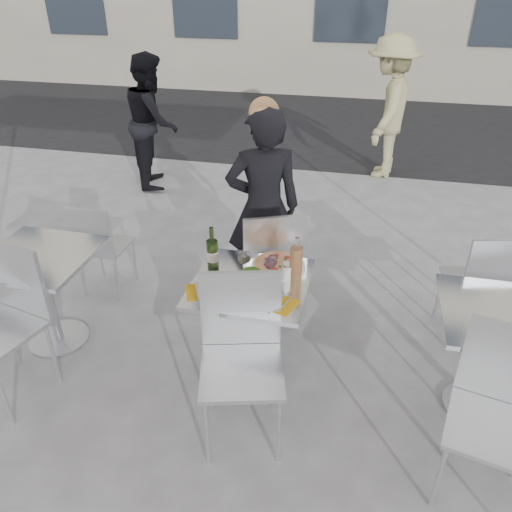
% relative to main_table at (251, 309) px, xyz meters
% --- Properties ---
extents(ground, '(80.00, 80.00, 0.00)m').
position_rel_main_table_xyz_m(ground, '(0.00, 0.00, -0.54)').
color(ground, slate).
extents(street_asphalt, '(24.00, 5.00, 0.00)m').
position_rel_main_table_xyz_m(street_asphalt, '(0.00, 6.50, -0.54)').
color(street_asphalt, black).
rests_on(street_asphalt, ground).
extents(main_table, '(0.72, 0.72, 0.75)m').
position_rel_main_table_xyz_m(main_table, '(0.00, 0.00, 0.00)').
color(main_table, '#B7BABF').
rests_on(main_table, ground).
extents(side_table_left, '(0.72, 0.72, 0.75)m').
position_rel_main_table_xyz_m(side_table_left, '(-1.50, 0.00, 0.00)').
color(side_table_left, '#B7BABF').
rests_on(side_table_left, ground).
extents(side_table_right, '(0.72, 0.72, 0.75)m').
position_rel_main_table_xyz_m(side_table_right, '(1.50, 0.00, 0.00)').
color(side_table_right, '#B7BABF').
rests_on(side_table_right, ground).
extents(chair_far, '(0.60, 0.61, 1.00)m').
position_rel_main_table_xyz_m(chair_far, '(0.03, 0.54, 0.05)').
color(chair_far, silver).
rests_on(chair_far, ground).
extents(chair_near, '(0.57, 0.58, 1.02)m').
position_rel_main_table_xyz_m(chair_near, '(0.05, -0.43, 0.06)').
color(chair_near, silver).
rests_on(chair_near, ground).
extents(side_chair_lfar, '(0.38, 0.40, 0.85)m').
position_rel_main_table_xyz_m(side_chair_lfar, '(-1.45, 0.66, -0.04)').
color(side_chair_lfar, silver).
rests_on(side_chair_lfar, ground).
extents(side_chair_lnear, '(0.56, 0.57, 1.02)m').
position_rel_main_table_xyz_m(side_chair_lnear, '(-1.46, -0.44, 0.06)').
color(side_chair_lnear, silver).
rests_on(side_chair_lnear, ground).
extents(side_chair_rfar, '(0.51, 0.52, 0.93)m').
position_rel_main_table_xyz_m(side_chair_rfar, '(1.53, 0.68, 0.01)').
color(side_chair_rfar, silver).
rests_on(side_chair_rfar, ground).
extents(side_chair_rnear, '(0.53, 0.54, 0.97)m').
position_rel_main_table_xyz_m(side_chair_rnear, '(1.41, -0.53, 0.03)').
color(side_chair_rnear, silver).
rests_on(side_chair_rnear, ground).
extents(woman_diner, '(0.69, 0.57, 1.62)m').
position_rel_main_table_xyz_m(woman_diner, '(-0.12, 0.95, 0.27)').
color(woman_diner, black).
rests_on(woman_diner, ground).
extents(pedestrian_a, '(0.84, 0.94, 1.60)m').
position_rel_main_table_xyz_m(pedestrian_a, '(-1.99, 3.13, 0.26)').
color(pedestrian_a, black).
rests_on(pedestrian_a, ground).
extents(pedestrian_b, '(0.82, 1.23, 1.77)m').
position_rel_main_table_xyz_m(pedestrian_b, '(0.82, 4.10, 0.35)').
color(pedestrian_b, tan).
rests_on(pedestrian_b, ground).
extents(pizza_near, '(0.30, 0.30, 0.02)m').
position_rel_main_table_xyz_m(pizza_near, '(0.01, -0.11, 0.22)').
color(pizza_near, tan).
rests_on(pizza_near, main_table).
extents(pizza_far, '(0.35, 0.35, 0.03)m').
position_rel_main_table_xyz_m(pizza_far, '(0.14, 0.22, 0.23)').
color(pizza_far, white).
rests_on(pizza_far, main_table).
extents(salad_plate, '(0.22, 0.22, 0.09)m').
position_rel_main_table_xyz_m(salad_plate, '(-0.00, 0.01, 0.25)').
color(salad_plate, white).
rests_on(salad_plate, main_table).
extents(wine_bottle, '(0.07, 0.08, 0.29)m').
position_rel_main_table_xyz_m(wine_bottle, '(-0.28, 0.11, 0.32)').
color(wine_bottle, '#365720').
rests_on(wine_bottle, main_table).
extents(carafe, '(0.08, 0.08, 0.29)m').
position_rel_main_table_xyz_m(carafe, '(0.27, 0.10, 0.33)').
color(carafe, tan).
rests_on(carafe, main_table).
extents(sugar_shaker, '(0.06, 0.06, 0.11)m').
position_rel_main_table_xyz_m(sugar_shaker, '(0.21, 0.09, 0.26)').
color(sugar_shaker, white).
rests_on(sugar_shaker, main_table).
extents(wineglass_white_a, '(0.07, 0.07, 0.16)m').
position_rel_main_table_xyz_m(wineglass_white_a, '(-0.07, 0.08, 0.32)').
color(wineglass_white_a, white).
rests_on(wineglass_white_a, main_table).
extents(wineglass_white_b, '(0.07, 0.07, 0.16)m').
position_rel_main_table_xyz_m(wineglass_white_b, '(-0.05, 0.10, 0.32)').
color(wineglass_white_b, white).
rests_on(wineglass_white_b, main_table).
extents(wineglass_red_a, '(0.07, 0.07, 0.16)m').
position_rel_main_table_xyz_m(wineglass_red_a, '(0.11, 0.06, 0.32)').
color(wineglass_red_a, white).
rests_on(wineglass_red_a, main_table).
extents(wineglass_red_b, '(0.07, 0.07, 0.16)m').
position_rel_main_table_xyz_m(wineglass_red_b, '(0.12, 0.09, 0.32)').
color(wineglass_red_b, white).
rests_on(wineglass_red_b, main_table).
extents(napkin_left, '(0.24, 0.24, 0.01)m').
position_rel_main_table_xyz_m(napkin_left, '(-0.27, -0.17, 0.21)').
color(napkin_left, '#CE9611').
rests_on(napkin_left, main_table).
extents(napkin_right, '(0.23, 0.23, 0.01)m').
position_rel_main_table_xyz_m(napkin_right, '(0.22, -0.20, 0.21)').
color(napkin_right, '#CE9611').
rests_on(napkin_right, main_table).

